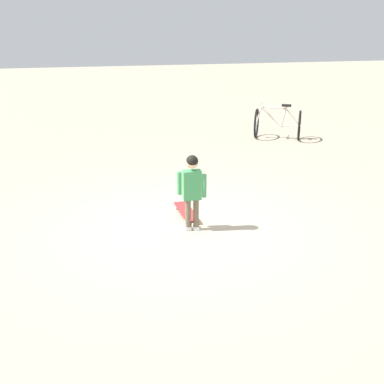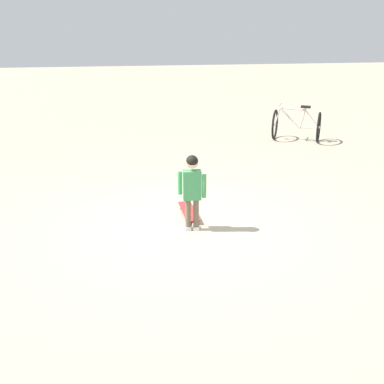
% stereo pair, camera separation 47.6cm
% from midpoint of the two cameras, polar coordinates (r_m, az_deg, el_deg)
% --- Properties ---
extents(ground_plane, '(50.00, 50.00, 0.00)m').
position_cam_midpoint_polar(ground_plane, '(6.76, 1.10, -4.07)').
color(ground_plane, tan).
extents(child_person, '(0.36, 0.24, 1.06)m').
position_cam_midpoint_polar(child_person, '(6.41, 2.13, 0.87)').
color(child_person, brown).
rests_on(child_person, ground).
extents(skateboard, '(0.21, 0.78, 0.07)m').
position_cam_midpoint_polar(skateboard, '(7.10, 1.53, -2.33)').
color(skateboard, '#B22D2D').
rests_on(skateboard, ground).
extents(bicycle_far, '(1.28, 1.12, 0.85)m').
position_cam_midpoint_polar(bicycle_far, '(11.80, 13.38, 7.71)').
color(bicycle_far, black).
rests_on(bicycle_far, ground).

